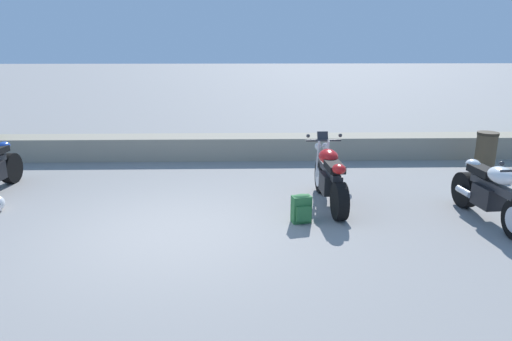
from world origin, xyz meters
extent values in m
plane|color=gray|center=(0.00, 0.00, 0.00)|extent=(120.00, 120.00, 0.00)
cube|color=gray|center=(0.00, 4.80, 0.28)|extent=(36.00, 0.80, 0.55)
cylinder|color=black|center=(-3.57, 2.75, 0.31)|extent=(0.21, 0.63, 0.62)
ellipsoid|color=#2347A8|center=(-3.58, 2.61, 0.81)|extent=(0.23, 0.29, 0.16)
cylinder|color=black|center=(2.68, 1.97, 0.31)|extent=(0.17, 0.63, 0.62)
cylinder|color=black|center=(2.74, 0.53, 0.31)|extent=(0.21, 0.63, 0.62)
cylinder|color=silver|center=(2.68, 1.97, 0.31)|extent=(0.18, 0.39, 0.38)
cube|color=black|center=(2.71, 1.20, 0.41)|extent=(0.34, 0.49, 0.34)
cube|color=#2D2D30|center=(2.71, 1.30, 0.61)|extent=(0.19, 1.11, 0.12)
ellipsoid|color=red|center=(2.70, 1.45, 0.83)|extent=(0.36, 0.53, 0.26)
cube|color=black|center=(2.72, 0.97, 0.77)|extent=(0.28, 0.57, 0.12)
ellipsoid|color=red|center=(2.74, 0.67, 0.81)|extent=(0.23, 0.29, 0.16)
cylinder|color=#2D2D30|center=(2.68, 1.89, 1.03)|extent=(0.66, 0.06, 0.04)
sphere|color=silver|center=(2.61, 2.03, 0.89)|extent=(0.13, 0.13, 0.13)
sphere|color=silver|center=(2.75, 2.03, 0.89)|extent=(0.13, 0.13, 0.13)
cube|color=#26282D|center=(2.68, 1.99, 1.09)|extent=(0.20, 0.10, 0.18)
cylinder|color=silver|center=(2.89, 0.78, 0.36)|extent=(0.13, 0.38, 0.11)
cylinder|color=silver|center=(2.59, 1.93, 0.67)|extent=(0.05, 0.17, 0.73)
cylinder|color=silver|center=(2.77, 1.93, 0.67)|extent=(0.05, 0.17, 0.73)
sphere|color=#2D2D30|center=(2.38, 1.84, 1.13)|extent=(0.07, 0.07, 0.07)
sphere|color=#2D2D30|center=(2.98, 1.86, 1.13)|extent=(0.07, 0.07, 0.07)
cylinder|color=black|center=(5.05, 1.08, 0.31)|extent=(0.23, 0.63, 0.62)
cube|color=black|center=(5.11, 0.41, 0.41)|extent=(0.36, 0.50, 0.34)
cube|color=#2D2D30|center=(5.11, 0.31, 0.61)|extent=(0.23, 1.11, 0.12)
ellipsoid|color=white|center=(5.13, 0.16, 0.83)|extent=(0.38, 0.54, 0.26)
cube|color=black|center=(5.09, 0.64, 0.77)|extent=(0.30, 0.58, 0.12)
ellipsoid|color=white|center=(5.06, 0.94, 0.81)|extent=(0.24, 0.30, 0.16)
cylinder|color=silver|center=(4.91, 0.83, 0.36)|extent=(0.14, 0.39, 0.11)
sphere|color=#2D2D30|center=(4.86, -0.26, 1.13)|extent=(0.07, 0.07, 0.07)
cube|color=#2D6B38|center=(2.11, 0.42, 0.22)|extent=(0.33, 0.24, 0.44)
cube|color=#2D6B38|center=(2.13, 0.31, 0.18)|extent=(0.25, 0.10, 0.24)
ellipsoid|color=#2D6B38|center=(2.11, 0.42, 0.43)|extent=(0.32, 0.23, 0.08)
cube|color=#193A1E|center=(2.16, 0.54, 0.24)|extent=(0.06, 0.04, 0.37)
cube|color=#193A1E|center=(2.00, 0.50, 0.24)|extent=(0.06, 0.04, 0.37)
cylinder|color=brown|center=(6.65, 3.52, 0.40)|extent=(0.44, 0.44, 0.80)
cylinder|color=#30271B|center=(6.65, 3.52, 0.83)|extent=(0.46, 0.46, 0.06)
camera|label=1|loc=(1.21, -6.53, 2.78)|focal=32.56mm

